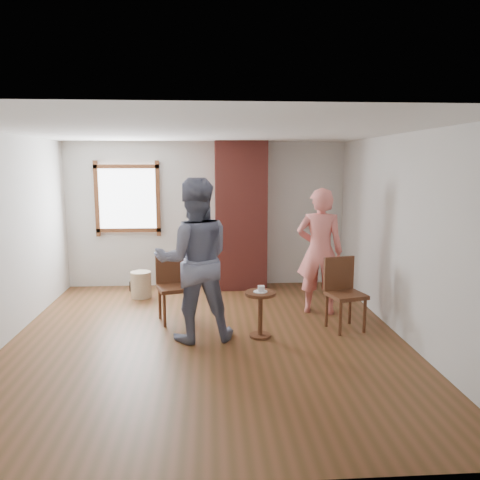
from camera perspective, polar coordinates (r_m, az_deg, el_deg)
name	(u,v)px	position (r m, az deg, el deg)	size (l,w,h in m)	color
ground	(207,339)	(6.12, -4.00, -11.97)	(5.50, 5.50, 0.00)	brown
room_shell	(202,194)	(6.32, -4.69, 5.56)	(5.04, 5.52, 2.62)	silver
brick_chimney	(241,216)	(8.27, 0.08, 2.95)	(0.90, 0.50, 2.60)	#A14239
stoneware_crock	(141,285)	(8.02, -11.98, -5.34)	(0.34, 0.34, 0.44)	#CCB693
dark_pot	(134,286)	(8.49, -12.81, -5.51)	(0.16, 0.16, 0.16)	black
dining_chair_left	(173,282)	(6.74, -8.11, -5.14)	(0.56, 0.56, 0.98)	#5B311B
dining_chair_right	(343,289)	(6.50, 12.45, -5.88)	(0.55, 0.55, 0.96)	#5B311B
side_table	(260,307)	(6.06, 2.49, -8.13)	(0.40, 0.40, 0.60)	#5B311B
cake_plate	(260,292)	(6.01, 2.50, -6.30)	(0.18, 0.18, 0.01)	white
cake_slice	(261,289)	(6.00, 2.60, -5.99)	(0.08, 0.07, 0.06)	white
man	(194,260)	(5.87, -5.60, -2.46)	(1.00, 0.78, 2.05)	#141838
person_pink	(320,251)	(7.01, 9.69, -1.36)	(0.68, 0.45, 1.87)	#F7827B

